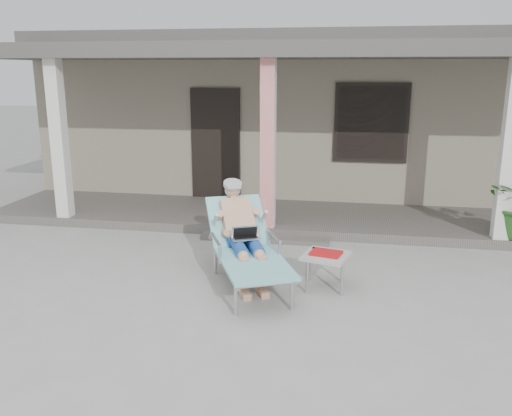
# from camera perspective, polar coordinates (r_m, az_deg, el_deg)

# --- Properties ---
(ground) EXTENTS (60.00, 60.00, 0.00)m
(ground) POSITION_cam_1_polar(r_m,az_deg,el_deg) (6.74, -1.66, -8.24)
(ground) COLOR #9E9E99
(ground) RESTS_ON ground
(house) EXTENTS (10.40, 5.40, 3.30)m
(house) POSITION_cam_1_polar(r_m,az_deg,el_deg) (12.68, 4.38, 10.19)
(house) COLOR gray
(house) RESTS_ON ground
(porch_deck) EXTENTS (10.00, 2.00, 0.15)m
(porch_deck) POSITION_cam_1_polar(r_m,az_deg,el_deg) (9.52, 2.03, -0.94)
(porch_deck) COLOR #605B56
(porch_deck) RESTS_ON ground
(porch_overhang) EXTENTS (10.00, 2.30, 2.85)m
(porch_overhang) POSITION_cam_1_polar(r_m,az_deg,el_deg) (9.12, 2.13, 15.63)
(porch_overhang) COLOR silver
(porch_overhang) RESTS_ON porch_deck
(porch_step) EXTENTS (2.00, 0.30, 0.07)m
(porch_step) POSITION_cam_1_polar(r_m,az_deg,el_deg) (8.44, 0.91, -3.23)
(porch_step) COLOR #605B56
(porch_step) RESTS_ON ground
(lounger) EXTENTS (1.44, 2.00, 1.26)m
(lounger) POSITION_cam_1_polar(r_m,az_deg,el_deg) (6.65, -1.24, -1.45)
(lounger) COLOR #B7B7BC
(lounger) RESTS_ON ground
(side_table) EXTENTS (0.62, 0.62, 0.46)m
(side_table) POSITION_cam_1_polar(r_m,az_deg,el_deg) (6.62, 7.37, -5.19)
(side_table) COLOR #B0B1AC
(side_table) RESTS_ON ground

